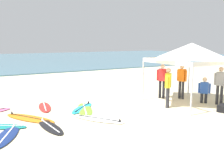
{
  "coord_description": "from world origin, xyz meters",
  "views": [
    {
      "loc": [
        -5.95,
        -8.11,
        2.85
      ],
      "look_at": [
        -0.44,
        1.44,
        1.0
      ],
      "focal_mm": 41.58,
      "sensor_mm": 36.0,
      "label": 1
    }
  ],
  "objects_px": {
    "surfboard_navy": "(7,135)",
    "surfboard_black": "(50,127)",
    "person_red": "(162,79)",
    "surfboard_orange": "(30,118)",
    "person_yellow": "(168,85)",
    "canopy_tent": "(192,51)",
    "surfboard_cyan": "(82,108)",
    "surfboard_white": "(99,119)",
    "person_blue": "(204,89)",
    "person_orange": "(182,79)",
    "surfboard_lime": "(85,109)",
    "person_grey": "(220,83)",
    "gear_bag_near_tent": "(223,108)",
    "surfboard_red": "(45,107)"
  },
  "relations": [
    {
      "from": "surfboard_lime",
      "to": "surfboard_cyan",
      "type": "bearing_deg",
      "value": 90.11
    },
    {
      "from": "surfboard_orange",
      "to": "person_orange",
      "type": "xyz_separation_m",
      "value": [
        7.29,
        -0.28,
        0.95
      ]
    },
    {
      "from": "surfboard_red",
      "to": "surfboard_orange",
      "type": "distance_m",
      "value": 1.64
    },
    {
      "from": "surfboard_orange",
      "to": "surfboard_black",
      "type": "bearing_deg",
      "value": -74.49
    },
    {
      "from": "surfboard_lime",
      "to": "surfboard_navy",
      "type": "relative_size",
      "value": 1.09
    },
    {
      "from": "person_yellow",
      "to": "surfboard_lime",
      "type": "bearing_deg",
      "value": 157.02
    },
    {
      "from": "surfboard_navy",
      "to": "person_yellow",
      "type": "xyz_separation_m",
      "value": [
        6.52,
        0.21,
        0.95
      ]
    },
    {
      "from": "person_blue",
      "to": "surfboard_white",
      "type": "bearing_deg",
      "value": 179.36
    },
    {
      "from": "person_yellow",
      "to": "surfboard_cyan",
      "type": "bearing_deg",
      "value": 153.42
    },
    {
      "from": "person_orange",
      "to": "gear_bag_near_tent",
      "type": "relative_size",
      "value": 2.85
    },
    {
      "from": "person_orange",
      "to": "person_red",
      "type": "xyz_separation_m",
      "value": [
        -0.76,
        0.57,
        0.0
      ]
    },
    {
      "from": "person_yellow",
      "to": "person_blue",
      "type": "xyz_separation_m",
      "value": [
        2.04,
        -0.2,
        -0.33
      ]
    },
    {
      "from": "surfboard_cyan",
      "to": "gear_bag_near_tent",
      "type": "bearing_deg",
      "value": -34.01
    },
    {
      "from": "person_red",
      "to": "person_orange",
      "type": "bearing_deg",
      "value": -36.91
    },
    {
      "from": "surfboard_black",
      "to": "surfboard_orange",
      "type": "bearing_deg",
      "value": 105.51
    },
    {
      "from": "person_grey",
      "to": "person_red",
      "type": "distance_m",
      "value": 2.69
    },
    {
      "from": "surfboard_navy",
      "to": "person_red",
      "type": "distance_m",
      "value": 7.79
    },
    {
      "from": "surfboard_cyan",
      "to": "person_grey",
      "type": "height_order",
      "value": "person_grey"
    },
    {
      "from": "surfboard_black",
      "to": "person_yellow",
      "type": "distance_m",
      "value": 5.25
    },
    {
      "from": "surfboard_orange",
      "to": "person_yellow",
      "type": "xyz_separation_m",
      "value": [
        5.53,
        -1.26,
        0.95
      ]
    },
    {
      "from": "person_red",
      "to": "person_blue",
      "type": "bearing_deg",
      "value": -59.44
    },
    {
      "from": "surfboard_black",
      "to": "person_orange",
      "type": "distance_m",
      "value": 7.07
    },
    {
      "from": "surfboard_lime",
      "to": "person_red",
      "type": "distance_m",
      "value": 4.38
    },
    {
      "from": "surfboard_black",
      "to": "surfboard_cyan",
      "type": "distance_m",
      "value": 2.55
    },
    {
      "from": "surfboard_white",
      "to": "surfboard_red",
      "type": "bearing_deg",
      "value": 114.17
    },
    {
      "from": "canopy_tent",
      "to": "surfboard_lime",
      "type": "bearing_deg",
      "value": 165.6
    },
    {
      "from": "surfboard_navy",
      "to": "person_grey",
      "type": "bearing_deg",
      "value": -3.66
    },
    {
      "from": "surfboard_navy",
      "to": "person_orange",
      "type": "xyz_separation_m",
      "value": [
        8.29,
        1.19,
        0.95
      ]
    },
    {
      "from": "canopy_tent",
      "to": "surfboard_orange",
      "type": "xyz_separation_m",
      "value": [
        -7.01,
        1.09,
        -2.35
      ]
    },
    {
      "from": "surfboard_red",
      "to": "surfboard_navy",
      "type": "xyz_separation_m",
      "value": [
        -1.93,
        -2.81,
        -0.0
      ]
    },
    {
      "from": "person_blue",
      "to": "surfboard_black",
      "type": "bearing_deg",
      "value": 179.03
    },
    {
      "from": "canopy_tent",
      "to": "person_yellow",
      "type": "relative_size",
      "value": 1.87
    },
    {
      "from": "surfboard_navy",
      "to": "surfboard_white",
      "type": "height_order",
      "value": "same"
    },
    {
      "from": "surfboard_lime",
      "to": "surfboard_red",
      "type": "distance_m",
      "value": 1.81
    },
    {
      "from": "canopy_tent",
      "to": "person_grey",
      "type": "relative_size",
      "value": 1.87
    },
    {
      "from": "surfboard_lime",
      "to": "surfboard_black",
      "type": "bearing_deg",
      "value": -142.44
    },
    {
      "from": "person_orange",
      "to": "person_blue",
      "type": "height_order",
      "value": "person_orange"
    },
    {
      "from": "surfboard_white",
      "to": "person_blue",
      "type": "relative_size",
      "value": 1.66
    },
    {
      "from": "surfboard_white",
      "to": "person_red",
      "type": "bearing_deg",
      "value": 21.02
    },
    {
      "from": "canopy_tent",
      "to": "surfboard_white",
      "type": "xyz_separation_m",
      "value": [
        -4.85,
        -0.3,
        -2.35
      ]
    },
    {
      "from": "surfboard_black",
      "to": "person_blue",
      "type": "distance_m",
      "value": 7.22
    },
    {
      "from": "surfboard_white",
      "to": "surfboard_orange",
      "type": "distance_m",
      "value": 2.57
    },
    {
      "from": "surfboard_black",
      "to": "person_grey",
      "type": "relative_size",
      "value": 1.08
    },
    {
      "from": "person_red",
      "to": "surfboard_black",
      "type": "bearing_deg",
      "value": -165.29
    },
    {
      "from": "canopy_tent",
      "to": "surfboard_cyan",
      "type": "xyz_separation_m",
      "value": [
        -4.75,
        1.47,
        -2.35
      ]
    },
    {
      "from": "surfboard_navy",
      "to": "surfboard_black",
      "type": "height_order",
      "value": "same"
    },
    {
      "from": "surfboard_navy",
      "to": "surfboard_black",
      "type": "distance_m",
      "value": 1.37
    },
    {
      "from": "person_orange",
      "to": "person_blue",
      "type": "distance_m",
      "value": 1.25
    },
    {
      "from": "person_yellow",
      "to": "person_grey",
      "type": "bearing_deg",
      "value": -18.28
    },
    {
      "from": "surfboard_lime",
      "to": "person_blue",
      "type": "distance_m",
      "value": 5.57
    }
  ]
}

